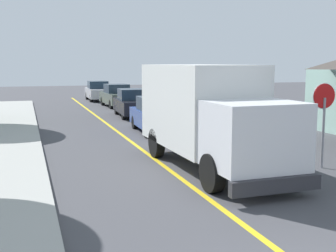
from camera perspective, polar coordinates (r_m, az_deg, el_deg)
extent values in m
cube|color=gold|center=(15.37, -1.73, -4.20)|extent=(0.16, 56.00, 0.01)
cube|color=silver|center=(14.61, 3.95, 2.67)|extent=(2.55, 5.07, 2.60)
cube|color=silver|center=(11.57, 10.83, -1.14)|extent=(2.34, 2.07, 1.70)
cube|color=#1E2D3D|center=(10.75, 13.29, 0.11)|extent=(2.04, 0.14, 0.75)
cube|color=#2D2D33|center=(10.89, 13.56, -7.35)|extent=(2.41, 0.27, 0.36)
cylinder|color=black|center=(12.47, 14.44, -5.03)|extent=(0.33, 1.01, 1.00)
cylinder|color=black|center=(11.45, 5.62, -5.98)|extent=(0.33, 1.01, 1.00)
cylinder|color=black|center=(16.36, 5.55, -1.71)|extent=(0.33, 1.01, 1.00)
cylinder|color=black|center=(15.60, -1.47, -2.16)|extent=(0.33, 1.01, 1.00)
cube|color=#2D4793|center=(21.09, -1.40, 0.94)|extent=(1.97, 4.47, 0.76)
cube|color=#1E2D3D|center=(21.16, -1.51, 2.87)|extent=(1.65, 1.86, 0.64)
cylinder|color=black|center=(20.00, 1.78, -0.40)|extent=(0.24, 0.65, 0.64)
cylinder|color=black|center=(19.60, -2.64, -0.59)|extent=(0.24, 0.65, 0.64)
cylinder|color=black|center=(22.68, -0.33, 0.61)|extent=(0.24, 0.65, 0.64)
cylinder|color=black|center=(22.32, -4.25, 0.47)|extent=(0.24, 0.65, 0.64)
cube|color=black|center=(27.37, -4.48, 2.57)|extent=(2.02, 4.48, 0.76)
cube|color=#1E2D3D|center=(27.46, -4.56, 4.05)|extent=(1.67, 1.88, 0.64)
cylinder|color=black|center=(26.19, -2.22, 1.61)|extent=(0.25, 0.65, 0.64)
cylinder|color=black|center=(25.89, -5.63, 1.51)|extent=(0.25, 0.65, 0.64)
cylinder|color=black|center=(28.92, -3.44, 2.22)|extent=(0.25, 0.65, 0.64)
cylinder|color=black|center=(28.66, -6.54, 2.13)|extent=(0.25, 0.65, 0.64)
cube|color=#4C564C|center=(33.56, -6.48, 3.56)|extent=(2.01, 4.48, 0.76)
cube|color=#1E2D3D|center=(33.66, -6.56, 4.77)|extent=(1.67, 1.87, 0.64)
cylinder|color=black|center=(32.43, -4.51, 2.85)|extent=(0.25, 0.65, 0.64)
cylinder|color=black|center=(32.04, -7.23, 2.74)|extent=(0.25, 0.65, 0.64)
cylinder|color=black|center=(35.14, -5.77, 3.24)|extent=(0.25, 0.65, 0.64)
cylinder|color=black|center=(34.78, -8.30, 3.14)|extent=(0.25, 0.65, 0.64)
cube|color=#B7B7BC|center=(39.24, -8.86, 4.17)|extent=(1.85, 4.42, 0.76)
cube|color=#1E2D3D|center=(39.35, -8.92, 5.20)|extent=(1.60, 1.82, 0.64)
cylinder|color=black|center=(38.00, -7.36, 3.57)|extent=(0.23, 0.64, 0.64)
cylinder|color=black|center=(37.77, -9.73, 3.50)|extent=(0.23, 0.64, 0.64)
cylinder|color=black|center=(40.77, -8.04, 3.87)|extent=(0.23, 0.64, 0.64)
cylinder|color=black|center=(40.55, -10.25, 3.79)|extent=(0.23, 0.64, 0.64)
cube|color=silver|center=(21.78, 7.79, 1.10)|extent=(1.84, 4.42, 0.76)
cube|color=#1E2D3D|center=(21.57, 8.00, 2.90)|extent=(1.60, 1.81, 0.64)
cylinder|color=black|center=(22.77, 4.44, 0.62)|extent=(0.23, 0.64, 0.64)
cylinder|color=black|center=(23.42, 8.01, 0.77)|extent=(0.23, 0.64, 0.64)
cylinder|color=black|center=(20.22, 7.50, -0.38)|extent=(0.23, 0.64, 0.64)
cylinder|color=black|center=(20.95, 11.40, -0.17)|extent=(0.23, 0.64, 0.64)
cylinder|color=gray|center=(14.70, 19.12, -0.87)|extent=(0.08, 0.08, 2.20)
cylinder|color=red|center=(14.60, 19.25, 3.61)|extent=(0.76, 0.03, 0.76)
cylinder|color=white|center=(14.62, 19.21, 3.62)|extent=(0.80, 0.02, 0.80)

